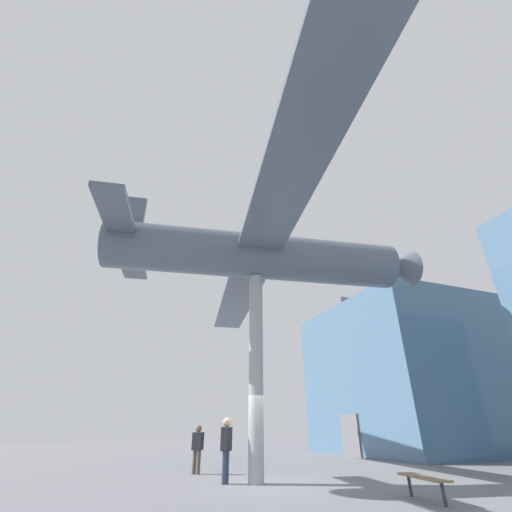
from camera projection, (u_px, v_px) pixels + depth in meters
name	position (u px, v px, depth m)	size (l,w,h in m)	color
ground_plane	(256.00, 484.00, 10.37)	(80.00, 80.00, 0.00)	slate
glass_pavilion_left	(415.00, 377.00, 24.29)	(11.31, 11.87, 10.05)	slate
support_pylon_central	(256.00, 367.00, 11.90)	(0.50, 0.50, 6.84)	#999EA3
suspended_airplane	(261.00, 256.00, 13.89)	(21.81, 13.38, 3.10)	#4C5666
visitor_person	(198.00, 446.00, 13.00)	(0.43, 0.45, 1.62)	#4C4238
visitor_second	(226.00, 444.00, 10.85)	(0.44, 0.43, 1.83)	#2D3D56
plaza_bench	(424.00, 479.00, 8.15)	(1.65, 0.67, 0.50)	#846647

